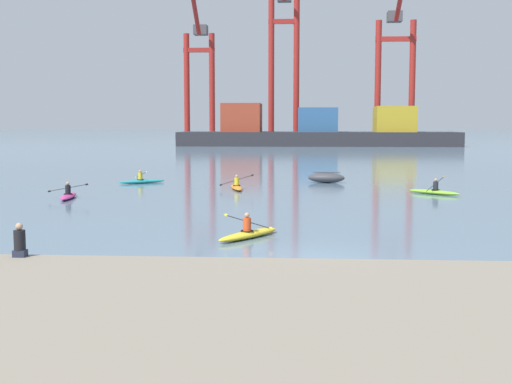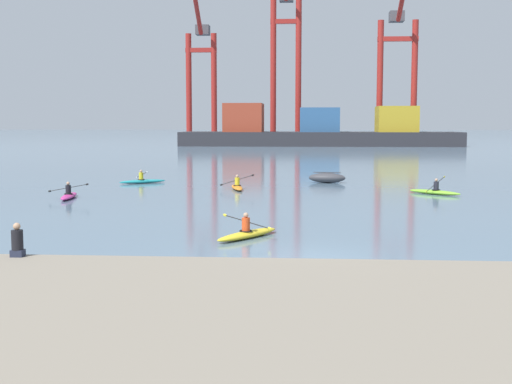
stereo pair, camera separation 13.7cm
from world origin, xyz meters
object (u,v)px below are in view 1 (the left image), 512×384
at_px(gantry_crane_east_mid, 396,58).
at_px(kayak_teal, 142,181).
at_px(kayak_lime, 434,191).
at_px(kayak_magenta, 68,195).
at_px(kayak_yellow, 249,233).
at_px(seated_onlooker, 20,242).
at_px(gantry_crane_west_mid, 284,48).
at_px(capsized_dinghy, 326,178).
at_px(kayak_orange, 237,187).
at_px(container_barge, 316,132).
at_px(gantry_crane_west, 199,67).

distance_m(gantry_crane_east_mid, kayak_teal, 93.15).
bearing_deg(kayak_lime, kayak_magenta, -169.90).
bearing_deg(kayak_yellow, seated_onlooker, -125.23).
relative_size(gantry_crane_west_mid, capsized_dinghy, 13.72).
distance_m(kayak_yellow, seated_onlooker, 9.38).
bearing_deg(kayak_orange, kayak_lime, -10.00).
relative_size(capsized_dinghy, seated_onlooker, 3.07).
bearing_deg(seated_onlooker, gantry_crane_west_mid, 88.33).
height_order(capsized_dinghy, seated_onlooker, seated_onlooker).
distance_m(capsized_dinghy, kayak_teal, 13.04).
xyz_separation_m(kayak_orange, kayak_lime, (12.02, -2.12, -0.00)).
xyz_separation_m(container_barge, kayak_yellow, (-4.58, -101.92, -2.43)).
xyz_separation_m(gantry_crane_west_mid, kayak_orange, (-0.35, -95.31, -18.98)).
xyz_separation_m(kayak_yellow, kayak_teal, (-9.29, 22.06, 0.00)).
bearing_deg(container_barge, kayak_yellow, -92.57).
bearing_deg(capsized_dinghy, kayak_teal, -174.11).
bearing_deg(kayak_magenta, kayak_lime, 10.10).
xyz_separation_m(gantry_crane_west, kayak_teal, (10.20, -93.83, -15.66)).
relative_size(gantry_crane_west, gantry_crane_west_mid, 0.88).
relative_size(kayak_orange, kayak_yellow, 1.08).
relative_size(gantry_crane_east_mid, kayak_yellow, 10.67).
bearing_deg(kayak_teal, kayak_yellow, -67.16).
height_order(kayak_orange, kayak_lime, kayak_lime).
bearing_deg(gantry_crane_west, gantry_crane_east_mid, -9.99).
bearing_deg(kayak_teal, gantry_crane_east_mid, 71.44).
relative_size(gantry_crane_west, kayak_magenta, 9.57).
bearing_deg(gantry_crane_west_mid, kayak_lime, -83.17).
height_order(capsized_dinghy, kayak_yellow, kayak_yellow).
bearing_deg(gantry_crane_west_mid, seated_onlooker, -91.67).
bearing_deg(gantry_crane_east_mid, capsized_dinghy, -100.72).
bearing_deg(container_barge, seated_onlooker, -95.19).
xyz_separation_m(gantry_crane_west_mid, gantry_crane_east_mid, (21.74, -4.51, -2.41)).
height_order(kayak_orange, kayak_teal, kayak_orange).
relative_size(gantry_crane_west, kayak_orange, 9.58).
bearing_deg(seated_onlooker, kayak_lime, 57.28).
bearing_deg(kayak_teal, gantry_crane_west, 96.20).
bearing_deg(gantry_crane_west, kayak_lime, -73.64).
distance_m(gantry_crane_west, kayak_yellow, 118.56).
xyz_separation_m(container_barge, gantry_crane_east_mid, (15.30, 7.04, 14.15)).
xyz_separation_m(gantry_crane_west, gantry_crane_west_mid, (17.63, -2.43, 3.32)).
height_order(gantry_crane_west_mid, gantry_crane_east_mid, gantry_crane_west_mid).
xyz_separation_m(kayak_lime, kayak_magenta, (-20.94, -3.73, 0.00)).
height_order(gantry_crane_west, gantry_crane_east_mid, gantry_crane_east_mid).
distance_m(kayak_yellow, kayak_teal, 23.94).
distance_m(kayak_magenta, seated_onlooker, 20.76).
height_order(capsized_dinghy, kayak_lime, kayak_lime).
distance_m(gantry_crane_west_mid, capsized_dinghy, 92.18).
height_order(gantry_crane_east_mid, kayak_orange, gantry_crane_east_mid).
xyz_separation_m(gantry_crane_east_mid, kayak_magenta, (-31.00, -96.65, -16.57)).
relative_size(kayak_orange, kayak_teal, 1.10).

